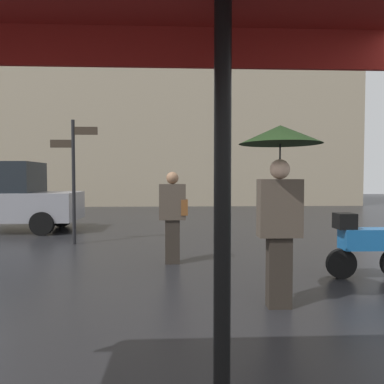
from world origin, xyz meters
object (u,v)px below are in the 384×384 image
(parked_scooter, at_px, (366,243))
(pedestrian_with_bag, at_px, (173,212))
(pedestrian_with_umbrella, at_px, (280,170))
(parked_car_left, at_px, (3,197))
(street_signpost, at_px, (74,169))

(parked_scooter, bearing_deg, pedestrian_with_bag, 160.43)
(pedestrian_with_umbrella, xyz_separation_m, parked_scooter, (1.69, 1.17, -1.09))
(pedestrian_with_umbrella, bearing_deg, parked_car_left, 34.78)
(pedestrian_with_umbrella, bearing_deg, parked_scooter, -64.94)
(pedestrian_with_umbrella, distance_m, street_signpost, 5.58)
(pedestrian_with_umbrella, relative_size, street_signpost, 0.75)
(parked_scooter, distance_m, street_signpost, 6.25)
(pedestrian_with_umbrella, bearing_deg, pedestrian_with_bag, 20.04)
(pedestrian_with_bag, bearing_deg, parked_car_left, -166.46)
(pedestrian_with_bag, bearing_deg, street_signpost, -167.45)
(parked_car_left, bearing_deg, street_signpost, -22.47)
(pedestrian_with_bag, xyz_separation_m, parked_scooter, (2.98, -1.08, -0.39))
(street_signpost, bearing_deg, parked_scooter, -30.24)
(parked_scooter, height_order, parked_car_left, parked_car_left)
(parked_car_left, xyz_separation_m, street_signpost, (2.63, -2.12, 0.76))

